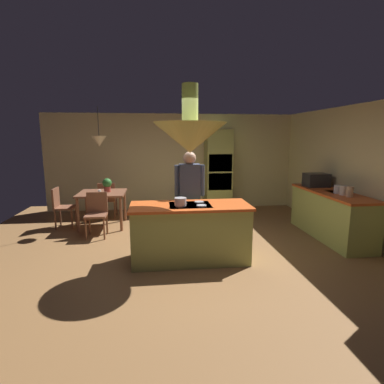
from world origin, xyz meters
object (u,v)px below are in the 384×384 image
object	(u,v)px
person_at_island	(190,193)
chair_facing_island	(97,211)
dining_table	(102,197)
chair_by_back_wall	(108,198)
potted_plant_on_table	(107,184)
canister_sugar	(343,190)
kitchen_island	(190,233)
canister_tea	(338,189)
chair_at_corner	(61,205)
oven_tower	(218,171)
canister_flour	(350,192)
cup_on_table	(100,192)
cooking_pot_on_cooktop	(180,202)
microwave_on_counter	(316,180)

from	to	relation	value
person_at_island	chair_facing_island	bearing A→B (deg)	156.89
dining_table	chair_by_back_wall	size ratio (longest dim) A/B	1.14
potted_plant_on_table	canister_sugar	distance (m)	4.73
kitchen_island	canister_tea	distance (m)	2.96
chair_at_corner	oven_tower	bearing A→B (deg)	-72.71
chair_by_back_wall	chair_at_corner	xyz separation A→B (m)	(-0.87, -0.68, 0.00)
person_at_island	canister_flour	bearing A→B (deg)	-7.86
person_at_island	canister_tea	world-z (taller)	person_at_island
kitchen_island	dining_table	bearing A→B (deg)	128.99
chair_at_corner	cup_on_table	size ratio (longest dim) A/B	9.67
dining_table	person_at_island	distance (m)	2.30
canister_flour	cooking_pot_on_cooktop	world-z (taller)	canister_flour
potted_plant_on_table	canister_flour	size ratio (longest dim) A/B	1.59
potted_plant_on_table	cooking_pot_on_cooktop	bearing A→B (deg)	-57.75
canister_tea	cooking_pot_on_cooktop	size ratio (longest dim) A/B	0.86
chair_by_back_wall	chair_at_corner	distance (m)	1.11
person_at_island	microwave_on_counter	bearing A→B (deg)	15.27
person_at_island	microwave_on_counter	world-z (taller)	person_at_island
potted_plant_on_table	canister_flour	distance (m)	4.80
canister_flour	microwave_on_counter	xyz separation A→B (m)	(0.00, 1.14, 0.05)
oven_tower	chair_facing_island	xyz separation A→B (m)	(-2.80, -1.83, -0.56)
kitchen_island	cooking_pot_on_cooktop	bearing A→B (deg)	-140.91
chair_at_corner	canister_tea	bearing A→B (deg)	-105.08
kitchen_island	cup_on_table	size ratio (longest dim) A/B	20.70
oven_tower	canister_sugar	size ratio (longest dim) A/B	12.43
kitchen_island	cup_on_table	distance (m)	2.56
dining_table	chair_facing_island	xyz separation A→B (m)	(0.00, -0.68, -0.15)
person_at_island	cooking_pot_on_cooktop	world-z (taller)	person_at_island
chair_at_corner	cooking_pot_on_cooktop	distance (m)	3.32
oven_tower	canister_tea	xyz separation A→B (m)	(1.74, -2.60, -0.08)
cup_on_table	canister_flour	distance (m)	4.82
dining_table	chair_by_back_wall	distance (m)	0.70
kitchen_island	canister_sugar	bearing A→B (deg)	9.23
kitchen_island	chair_at_corner	world-z (taller)	kitchen_island
dining_table	canister_tea	size ratio (longest dim) A/B	6.42
chair_facing_island	cup_on_table	size ratio (longest dim) A/B	9.67
cup_on_table	canister_flour	world-z (taller)	canister_flour
dining_table	canister_flour	bearing A→B (deg)	-21.83
chair_by_back_wall	canister_flour	size ratio (longest dim) A/B	4.61
chair_by_back_wall	canister_tea	bearing A→B (deg)	154.76
person_at_island	canister_sugar	world-z (taller)	person_at_island
dining_table	cup_on_table	size ratio (longest dim) A/B	10.98
chair_facing_island	canister_sugar	xyz separation A→B (m)	(4.54, -0.96, 0.49)
canister_flour	microwave_on_counter	size ratio (longest dim) A/B	0.41
person_at_island	microwave_on_counter	xyz separation A→B (m)	(2.77, 0.76, 0.07)
chair_by_back_wall	cooking_pot_on_cooktop	bearing A→B (deg)	117.87
chair_facing_island	chair_by_back_wall	xyz separation A→B (m)	(0.00, 1.36, 0.00)
person_at_island	cooking_pot_on_cooktop	distance (m)	0.83
dining_table	potted_plant_on_table	distance (m)	0.30
chair_at_corner	cooking_pot_on_cooktop	xyz separation A→B (m)	(2.41, -2.23, 0.49)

